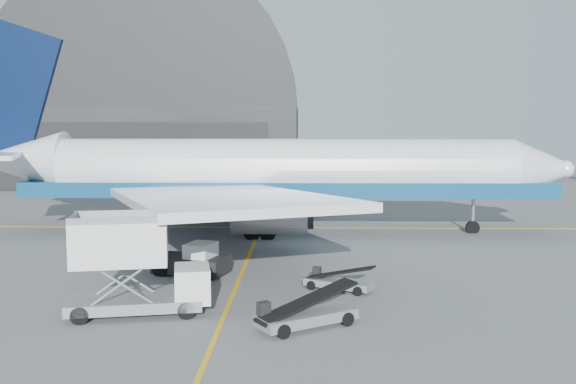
{
  "coord_description": "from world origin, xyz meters",
  "views": [
    {
      "loc": [
        3.91,
        -38.32,
        9.51
      ],
      "look_at": [
        2.81,
        8.82,
        4.5
      ],
      "focal_mm": 40.0,
      "sensor_mm": 36.0,
      "label": 1
    }
  ],
  "objects_px": {
    "airliner": "(262,172)",
    "pushback_tug": "(193,262)",
    "catering_truck": "(133,267)",
    "belt_loader_b": "(338,282)",
    "belt_loader_a": "(306,315)"
  },
  "relations": [
    {
      "from": "airliner",
      "to": "pushback_tug",
      "type": "bearing_deg",
      "value": -101.98
    },
    {
      "from": "airliner",
      "to": "catering_truck",
      "type": "relative_size",
      "value": 7.37
    },
    {
      "from": "belt_loader_b",
      "to": "catering_truck",
      "type": "bearing_deg",
      "value": -128.21
    },
    {
      "from": "pushback_tug",
      "to": "belt_loader_a",
      "type": "bearing_deg",
      "value": -39.54
    },
    {
      "from": "catering_truck",
      "to": "belt_loader_b",
      "type": "height_order",
      "value": "catering_truck"
    },
    {
      "from": "airliner",
      "to": "belt_loader_b",
      "type": "bearing_deg",
      "value": -73.98
    },
    {
      "from": "airliner",
      "to": "pushback_tug",
      "type": "relative_size",
      "value": 10.78
    },
    {
      "from": "airliner",
      "to": "pushback_tug",
      "type": "height_order",
      "value": "airliner"
    },
    {
      "from": "catering_truck",
      "to": "belt_loader_a",
      "type": "xyz_separation_m",
      "value": [
        8.59,
        -1.84,
        -1.83
      ]
    },
    {
      "from": "belt_loader_a",
      "to": "belt_loader_b",
      "type": "distance_m",
      "value": 7.14
    },
    {
      "from": "catering_truck",
      "to": "belt_loader_a",
      "type": "height_order",
      "value": "catering_truck"
    },
    {
      "from": "pushback_tug",
      "to": "belt_loader_a",
      "type": "relative_size",
      "value": 1.01
    },
    {
      "from": "pushback_tug",
      "to": "airliner",
      "type": "bearing_deg",
      "value": 94.82
    },
    {
      "from": "airliner",
      "to": "belt_loader_a",
      "type": "bearing_deg",
      "value": -81.95
    },
    {
      "from": "belt_loader_a",
      "to": "belt_loader_b",
      "type": "bearing_deg",
      "value": 42.06
    }
  ]
}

